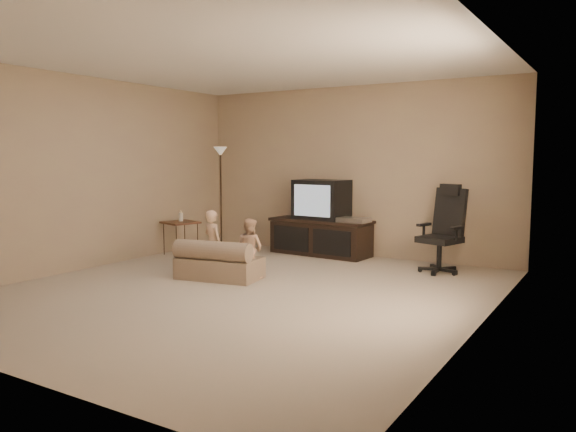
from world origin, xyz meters
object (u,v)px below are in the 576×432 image
floor_lamp (221,174)px  toddler_left (213,243)px  tv_stand (321,224)px  child_sofa (218,263)px  office_chair (443,241)px  side_table (180,223)px  toddler_right (250,248)px

floor_lamp → toddler_left: size_ratio=2.00×
tv_stand → child_sofa: bearing=-92.8°
office_chair → side_table: office_chair is taller
side_table → toddler_left: size_ratio=0.83×
child_sofa → tv_stand: bearing=73.8°
office_chair → child_sofa: bearing=-122.9°
office_chair → child_sofa: office_chair is taller
tv_stand → side_table: size_ratio=2.36×
child_sofa → toddler_left: (-0.17, 0.12, 0.21)m
tv_stand → office_chair: size_ratio=1.43×
toddler_left → toddler_right: size_ratio=1.12×
side_table → toddler_right: size_ratio=0.93×
side_table → child_sofa: 1.88m
child_sofa → toddler_right: (0.30, 0.24, 0.17)m
toddler_left → child_sofa: bearing=162.7°
child_sofa → toddler_left: size_ratio=1.29×
floor_lamp → child_sofa: bearing=-53.0°
side_table → toddler_left: toddler_left is taller
office_chair → toddler_right: bearing=-122.9°
office_chair → side_table: bearing=-151.0°
floor_lamp → side_table: bearing=-95.6°
office_chair → child_sofa: size_ratio=1.06×
toddler_right → floor_lamp: bearing=-41.0°
toddler_right → office_chair: bearing=-137.3°
office_chair → floor_lamp: floor_lamp is taller
floor_lamp → toddler_left: (1.28, -1.80, -0.78)m
floor_lamp → child_sofa: size_ratio=1.54×
child_sofa → toddler_left: 0.30m
side_table → floor_lamp: floor_lamp is taller
side_table → child_sofa: bearing=-34.4°
toddler_right → toddler_left: bearing=17.5°
child_sofa → toddler_right: 0.42m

